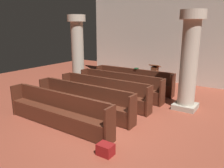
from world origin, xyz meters
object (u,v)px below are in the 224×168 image
pew_row_1 (120,84)px  pew_row_4 (58,109)px  pillar_aisle_side (189,60)px  pillar_far_side (78,50)px  pew_row_3 (83,99)px  lectern (154,77)px  pew_row_0 (133,79)px  kneeler_box_red (106,149)px  pew_row_2 (104,91)px  hymn_book (136,68)px

pew_row_1 → pew_row_4: 3.33m
pillar_aisle_side → pillar_far_side: bearing=177.1°
pew_row_3 → pillar_aisle_side: pillar_aisle_side is taller
pillar_aisle_side → lectern: bearing=134.5°
pew_row_0 → kneeler_box_red: (2.00, -4.90, -0.39)m
pew_row_2 → lectern: (0.53, 3.37, -0.07)m
lectern → kneeler_box_red: lectern is taller
pew_row_2 → kneeler_box_red: 3.36m
pillar_far_side → kneeler_box_red: (4.57, -4.18, -1.59)m
pew_row_2 → kneeler_box_red: pew_row_2 is taller
pew_row_1 → hymn_book: bearing=87.3°
pew_row_0 → pew_row_1: same height
pew_row_1 → pew_row_0: bearing=90.0°
pew_row_4 → pew_row_0: bearing=90.0°
pew_row_2 → pew_row_3: same height
pew_row_2 → kneeler_box_red: size_ratio=10.45×
pew_row_1 → pillar_aisle_side: size_ratio=1.12×
pew_row_0 → pew_row_2: 2.22m
lectern → hymn_book: (-0.47, -0.96, 0.53)m
pew_row_4 → pew_row_2: bearing=90.0°
pew_row_2 → hymn_book: bearing=88.6°
pillar_aisle_side → lectern: 3.25m
pew_row_1 → hymn_book: (0.06, 1.30, 0.46)m
pew_row_1 → pew_row_2: same height
pew_row_3 → lectern: lectern is taller
lectern → pew_row_0: bearing=-114.7°
pew_row_1 → hymn_book: hymn_book is taller
pew_row_2 → kneeler_box_red: bearing=-53.3°
pew_row_0 → hymn_book: 0.50m
pillar_aisle_side → lectern: size_ratio=3.05×
pew_row_1 → lectern: (0.53, 2.26, -0.07)m
pew_row_1 → hymn_book: size_ratio=18.15×
pew_row_3 → pillar_aisle_side: size_ratio=1.12×
pew_row_3 → pew_row_4: bearing=-90.0°
pew_row_4 → pillar_aisle_side: size_ratio=1.12×
pillar_far_side → hymn_book: bearing=19.1°
pew_row_0 → pew_row_2: same height
hymn_book → kneeler_box_red: size_ratio=0.58×
pillar_far_side → pew_row_4: bearing=-55.3°
pew_row_3 → pillar_far_side: bearing=134.7°
pew_row_3 → pillar_aisle_side: (2.63, 2.34, 1.21)m
pew_row_2 → pew_row_3: size_ratio=1.00×
kneeler_box_red → pillar_far_side: bearing=137.6°
hymn_book → pillar_aisle_side: bearing=-24.6°
pew_row_2 → pillar_far_side: 3.21m
pew_row_2 → lectern: lectern is taller
pew_row_4 → lectern: size_ratio=3.42×
pew_row_3 → pillar_far_side: (-2.58, 2.61, 1.21)m
pew_row_0 → pew_row_1: bearing=-90.0°
pew_row_1 → pillar_aisle_side: bearing=2.7°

